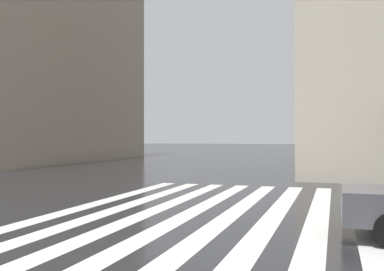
{
  "coord_description": "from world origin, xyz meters",
  "views": [
    {
      "loc": [
        -6.49,
        -4.3,
        1.88
      ],
      "look_at": [
        6.85,
        -0.05,
        1.91
      ],
      "focal_mm": 42.1,
      "sensor_mm": 36.0,
      "label": 1
    }
  ],
  "objects": [
    {
      "name": "ground_plane",
      "position": [
        0.0,
        0.0,
        0.0
      ],
      "size": [
        220.0,
        220.0,
        0.0
      ],
      "primitive_type": "plane",
      "color": "black"
    },
    {
      "name": "zebra_crossing",
      "position": [
        4.0,
        -1.42,
        0.0
      ],
      "size": [
        13.0,
        7.5,
        0.01
      ],
      "color": "silver",
      "rests_on": "ground_plane"
    }
  ]
}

